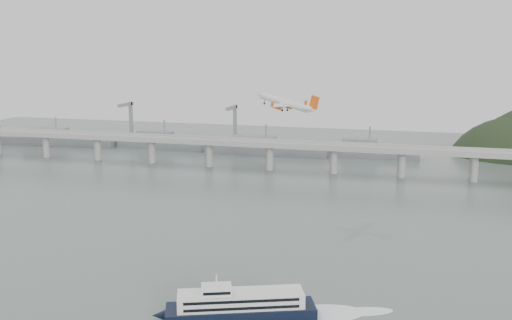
% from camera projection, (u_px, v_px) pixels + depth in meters
% --- Properties ---
extents(ground, '(900.00, 900.00, 0.00)m').
position_uv_depth(ground, '(223.00, 260.00, 269.39)').
color(ground, '#55635F').
rests_on(ground, ground).
extents(bridge, '(800.00, 22.00, 23.90)m').
position_uv_depth(bridge, '(306.00, 149.00, 455.44)').
color(bridge, gray).
rests_on(bridge, ground).
extents(distant_fleet, '(453.00, 60.90, 40.00)m').
position_uv_depth(distant_fleet, '(157.00, 142.00, 560.22)').
color(distant_fleet, slate).
rests_on(distant_fleet, ground).
extents(ferry, '(83.37, 39.81, 16.50)m').
position_uv_depth(ferry, '(241.00, 306.00, 212.20)').
color(ferry, black).
rests_on(ferry, ground).
extents(airliner, '(40.12, 37.19, 11.87)m').
position_uv_depth(airliner, '(286.00, 103.00, 335.89)').
color(airliner, silver).
rests_on(airliner, ground).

